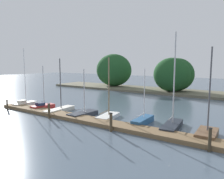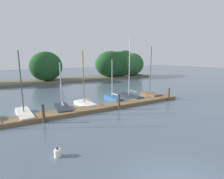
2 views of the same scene
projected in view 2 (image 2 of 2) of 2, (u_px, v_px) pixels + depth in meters
name	position (u px, v px, depth m)	size (l,w,h in m)	color
dock_pier	(81.00, 110.00, 17.97)	(25.52, 1.80, 0.35)	brown
far_shore	(79.00, 66.00, 41.64)	(54.53, 8.39, 7.47)	#66604C
sailboat_2	(24.00, 113.00, 16.72)	(1.45, 4.41, 6.11)	silver
sailboat_3	(62.00, 108.00, 18.46)	(1.62, 3.72, 4.96)	#232833
sailboat_4	(85.00, 103.00, 20.36)	(1.77, 3.52, 6.17)	white
sailboat_5	(112.00, 98.00, 22.40)	(0.99, 3.44, 5.15)	#285684
sailboat_6	(129.00, 95.00, 23.80)	(1.57, 4.25, 8.20)	#232833
sailboat_7	(150.00, 94.00, 24.60)	(1.47, 3.02, 6.83)	brown
mooring_piling_1	(43.00, 114.00, 14.93)	(0.27, 0.27, 1.57)	#4C3D28
mooring_piling_2	(119.00, 102.00, 18.68)	(0.28, 0.28, 1.56)	#4C3D28
mooring_piling_3	(169.00, 94.00, 22.47)	(0.24, 0.24, 1.57)	#3D3323
channel_buoy_0	(57.00, 153.00, 10.01)	(0.38, 0.38, 0.57)	white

